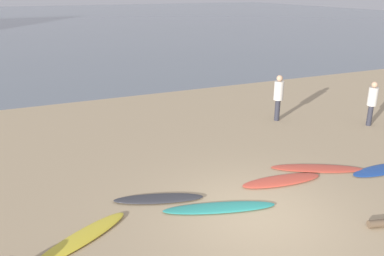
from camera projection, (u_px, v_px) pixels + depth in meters
The scene contains 10 objects.
ground_plane at pixel (135, 106), 17.73m from camera, with size 120.00×120.00×0.20m, color tan.
ocean_water at pixel (43, 20), 61.98m from camera, with size 140.00×100.00×0.01m, color slate.
surfboard_0 at pixel (83, 237), 8.23m from camera, with size 2.33×0.51×0.09m, color yellow.
surfboard_1 at pixel (159, 198), 9.73m from camera, with size 2.19×0.48×0.10m, color #333338.
surfboard_2 at pixel (220, 208), 9.35m from camera, with size 2.68×0.50×0.08m, color teal.
surfboard_3 at pixel (282, 180), 10.64m from camera, with size 2.28×0.60×0.09m, color #D84C38.
surfboard_4 at pixel (317, 168), 11.37m from camera, with size 2.64×0.55×0.07m, color #D84C38.
surfboard_5 at pixel (382, 170), 11.29m from camera, with size 2.03×0.58×0.06m, color #1E479E.
person_0 at pixel (278, 94), 15.21m from camera, with size 0.36×0.36×1.79m.
person_1 at pixel (372, 100), 14.66m from camera, with size 0.34×0.34×1.68m.
Camera 1 is at (-4.54, -6.60, 4.94)m, focal length 37.26 mm.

